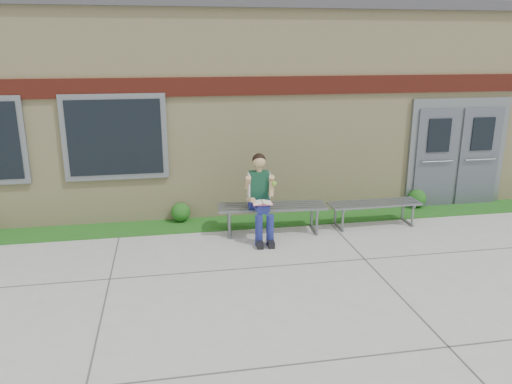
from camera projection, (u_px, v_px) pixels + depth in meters
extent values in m
plane|color=#9E9E99|center=(314.00, 278.00, 7.44)|extent=(80.00, 80.00, 0.00)
cube|color=#1B4C14|center=(276.00, 220.00, 9.89)|extent=(16.00, 0.80, 0.02)
cube|color=beige|center=(248.00, 101.00, 12.54)|extent=(16.00, 6.00, 4.00)
cube|color=#3F3F42|center=(247.00, 13.00, 11.96)|extent=(16.20, 6.20, 0.20)
cube|color=maroon|center=(274.00, 86.00, 9.51)|extent=(16.00, 0.06, 0.35)
cube|color=slate|center=(115.00, 137.00, 9.24)|extent=(1.90, 0.08, 1.60)
cube|color=black|center=(115.00, 138.00, 9.20)|extent=(1.70, 0.04, 1.40)
cube|color=slate|center=(457.00, 153.00, 10.60)|extent=(2.20, 0.08, 2.30)
cube|color=#4E545E|center=(436.00, 159.00, 10.50)|extent=(0.92, 0.06, 2.10)
cube|color=#4E545E|center=(479.00, 157.00, 10.67)|extent=(0.92, 0.06, 2.10)
cube|color=slate|center=(272.00, 206.00, 9.15)|extent=(2.03, 0.71, 0.04)
cube|color=slate|center=(229.00, 223.00, 9.09)|extent=(0.09, 0.55, 0.45)
cube|color=slate|center=(313.00, 218.00, 9.36)|extent=(0.09, 0.55, 0.45)
cube|color=slate|center=(374.00, 203.00, 9.51)|extent=(1.77, 0.52, 0.03)
cube|color=slate|center=(339.00, 217.00, 9.45)|extent=(0.05, 0.49, 0.40)
cube|color=slate|center=(408.00, 213.00, 9.70)|extent=(0.05, 0.49, 0.40)
cube|color=navy|center=(259.00, 203.00, 9.02)|extent=(0.38, 0.28, 0.17)
cube|color=#0F382B|center=(259.00, 185.00, 8.91)|extent=(0.36, 0.23, 0.50)
sphere|color=tan|center=(259.00, 161.00, 8.78)|extent=(0.24, 0.24, 0.23)
sphere|color=black|center=(259.00, 160.00, 8.79)|extent=(0.25, 0.25, 0.24)
cylinder|color=navy|center=(256.00, 206.00, 8.73)|extent=(0.18, 0.46, 0.16)
cylinder|color=navy|center=(267.00, 206.00, 8.76)|extent=(0.18, 0.46, 0.16)
cylinder|color=navy|center=(259.00, 230.00, 8.59)|extent=(0.13, 0.13, 0.54)
cylinder|color=navy|center=(270.00, 230.00, 8.61)|extent=(0.13, 0.13, 0.54)
cube|color=black|center=(259.00, 244.00, 8.58)|extent=(0.12, 0.29, 0.11)
cube|color=black|center=(271.00, 243.00, 8.60)|extent=(0.12, 0.29, 0.11)
cylinder|color=tan|center=(248.00, 183.00, 8.80)|extent=(0.11, 0.25, 0.29)
cylinder|color=tan|center=(271.00, 182.00, 8.85)|extent=(0.11, 0.25, 0.29)
cube|color=white|center=(262.00, 202.00, 8.59)|extent=(0.35, 0.25, 0.02)
cube|color=#E1546F|center=(262.00, 203.00, 8.60)|extent=(0.35, 0.26, 0.01)
sphere|color=#70AD2E|center=(274.00, 184.00, 8.71)|extent=(0.09, 0.09, 0.09)
sphere|color=#1B4C14|center=(181.00, 212.00, 9.75)|extent=(0.37, 0.37, 0.37)
sphere|color=#1B4C14|center=(417.00, 198.00, 10.61)|extent=(0.39, 0.39, 0.39)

